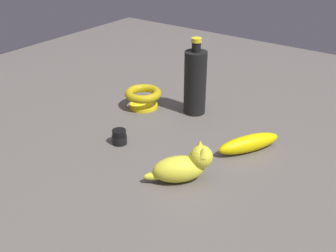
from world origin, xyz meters
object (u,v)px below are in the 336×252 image
(bottle_tall, at_px, (195,82))
(banana, at_px, (249,143))
(cat_figurine, at_px, (184,166))
(nail_polish_jar, at_px, (119,137))
(bowl, at_px, (143,96))

(bottle_tall, height_order, banana, bottle_tall)
(banana, distance_m, cat_figurine, 0.21)
(bottle_tall, distance_m, banana, 0.27)
(bottle_tall, relative_size, nail_polish_jar, 5.80)
(cat_figurine, relative_size, bowl, 1.14)
(bottle_tall, relative_size, bowl, 2.03)
(bottle_tall, xyz_separation_m, cat_figurine, (0.30, 0.17, -0.06))
(nail_polish_jar, distance_m, banana, 0.33)
(bottle_tall, bearing_deg, cat_figurine, 28.99)
(banana, bearing_deg, nail_polish_jar, 149.38)
(nail_polish_jar, relative_size, cat_figurine, 0.31)
(cat_figurine, distance_m, bowl, 0.40)
(bottle_tall, xyz_separation_m, nail_polish_jar, (0.27, -0.06, -0.08))
(nail_polish_jar, bearing_deg, bowl, -156.98)
(cat_figurine, bearing_deg, nail_polish_jar, -98.78)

